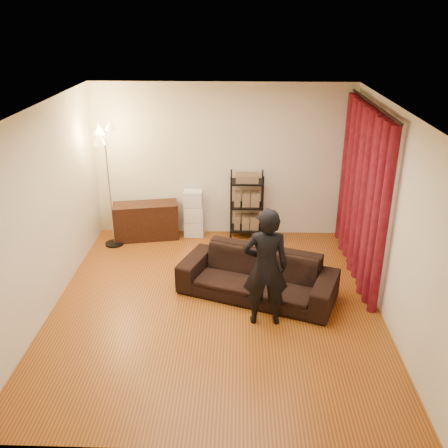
{
  "coord_description": "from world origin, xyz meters",
  "views": [
    {
      "loc": [
        0.3,
        -5.93,
        3.79
      ],
      "look_at": [
        0.1,
        0.3,
        1.1
      ],
      "focal_mm": 40.0,
      "sensor_mm": 36.0,
      "label": 1
    }
  ],
  "objects_px": {
    "sofa": "(257,276)",
    "wire_shelf": "(247,206)",
    "person": "(266,267)",
    "storage_boxes": "(194,214)",
    "floor_lamp": "(109,187)",
    "media_cabinet": "(146,221)"
  },
  "relations": [
    {
      "from": "storage_boxes",
      "to": "wire_shelf",
      "type": "height_order",
      "value": "wire_shelf"
    },
    {
      "from": "sofa",
      "to": "person",
      "type": "distance_m",
      "value": 0.81
    },
    {
      "from": "media_cabinet",
      "to": "storage_boxes",
      "type": "height_order",
      "value": "storage_boxes"
    },
    {
      "from": "wire_shelf",
      "to": "sofa",
      "type": "bearing_deg",
      "value": -71.63
    },
    {
      "from": "sofa",
      "to": "wire_shelf",
      "type": "relative_size",
      "value": 1.81
    },
    {
      "from": "person",
      "to": "floor_lamp",
      "type": "distance_m",
      "value": 3.39
    },
    {
      "from": "person",
      "to": "wire_shelf",
      "type": "height_order",
      "value": "person"
    },
    {
      "from": "sofa",
      "to": "wire_shelf",
      "type": "xyz_separation_m",
      "value": [
        -0.14,
        2.0,
        0.28
      ]
    },
    {
      "from": "media_cabinet",
      "to": "wire_shelf",
      "type": "height_order",
      "value": "wire_shelf"
    },
    {
      "from": "storage_boxes",
      "to": "person",
      "type": "bearing_deg",
      "value": -66.77
    },
    {
      "from": "person",
      "to": "media_cabinet",
      "type": "xyz_separation_m",
      "value": [
        -1.99,
        2.55,
        -0.47
      ]
    },
    {
      "from": "media_cabinet",
      "to": "wire_shelf",
      "type": "distance_m",
      "value": 1.81
    },
    {
      "from": "media_cabinet",
      "to": "person",
      "type": "bearing_deg",
      "value": -63.28
    },
    {
      "from": "media_cabinet",
      "to": "wire_shelf",
      "type": "bearing_deg",
      "value": -8.28
    },
    {
      "from": "sofa",
      "to": "media_cabinet",
      "type": "bearing_deg",
      "value": 155.77
    },
    {
      "from": "media_cabinet",
      "to": "floor_lamp",
      "type": "xyz_separation_m",
      "value": [
        -0.52,
        -0.3,
        0.73
      ]
    },
    {
      "from": "person",
      "to": "media_cabinet",
      "type": "distance_m",
      "value": 3.27
    },
    {
      "from": "person",
      "to": "sofa",
      "type": "bearing_deg",
      "value": -86.3
    },
    {
      "from": "person",
      "to": "storage_boxes",
      "type": "bearing_deg",
      "value": -69.53
    },
    {
      "from": "sofa",
      "to": "person",
      "type": "relative_size",
      "value": 1.37
    },
    {
      "from": "media_cabinet",
      "to": "wire_shelf",
      "type": "xyz_separation_m",
      "value": [
        1.78,
        0.09,
        0.28
      ]
    },
    {
      "from": "sofa",
      "to": "storage_boxes",
      "type": "distance_m",
      "value": 2.3
    }
  ]
}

